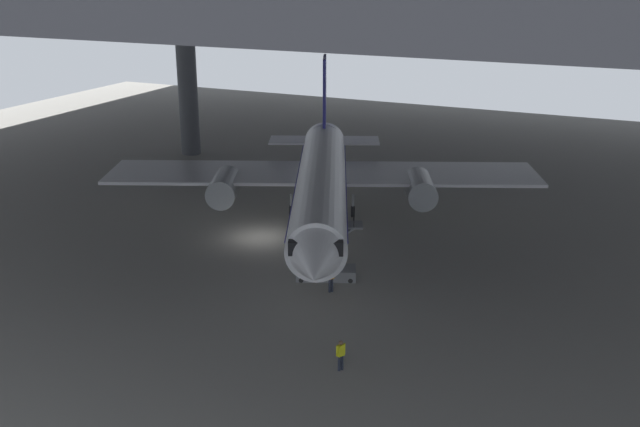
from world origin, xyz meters
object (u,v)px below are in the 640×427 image
airplane_main (321,182)px  crew_worker_by_stairs (331,277)px  boarding_stairs (327,267)px  crew_worker_near_nose (341,354)px

airplane_main → crew_worker_by_stairs: airplane_main is taller
boarding_stairs → crew_worker_near_nose: 11.07m
boarding_stairs → crew_worker_by_stairs: 2.07m
airplane_main → crew_worker_by_stairs: bearing=-63.2°
airplane_main → crew_worker_near_nose: size_ratio=20.92×
airplane_main → boarding_stairs: (4.31, -8.81, -2.66)m
airplane_main → crew_worker_near_nose: (9.35, -18.67, -2.47)m
airplane_main → crew_worker_by_stairs: (5.34, -10.59, -2.39)m
boarding_stairs → crew_worker_by_stairs: size_ratio=2.65×
crew_worker_near_nose → boarding_stairs: bearing=117.1°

